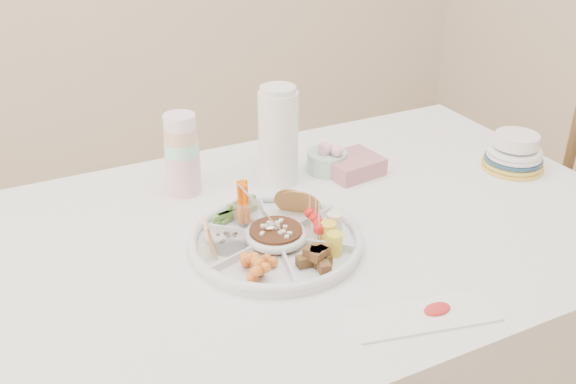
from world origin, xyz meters
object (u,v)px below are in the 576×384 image
dining_table (316,344)px  plate_stack (515,150)px  party_tray (276,238)px  thermos (278,135)px  chair (569,245)px

dining_table → plate_stack: (0.62, 0.02, 0.43)m
dining_table → party_tray: 0.43m
thermos → plate_stack: thermos is taller
chair → plate_stack: bearing=153.9°
dining_table → chair: bearing=-4.5°
party_tray → plate_stack: (0.76, 0.07, 0.03)m
chair → plate_stack: 0.39m
thermos → plate_stack: size_ratio=1.60×
party_tray → thermos: thermos is taller
party_tray → dining_table: bearing=20.6°
dining_table → chair: chair is taller
chair → thermos: bearing=155.0°
plate_stack → chair: bearing=-21.0°
chair → thermos: (-0.82, 0.30, 0.40)m
party_tray → thermos: bearing=63.1°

